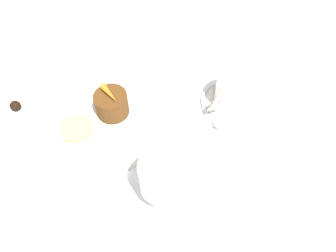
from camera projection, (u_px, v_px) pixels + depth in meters
The scene contains 11 objects.
ground_plane at pixel (122, 125), 0.66m from camera, with size 3.00×3.00×0.00m, color white.
dinner_plate at pixel (104, 120), 0.66m from camera, with size 0.25×0.25×0.01m.
saucer at pixel (233, 103), 0.69m from camera, with size 0.14×0.14×0.01m.
coffee_cup at pixel (238, 91), 0.65m from camera, with size 0.12×0.09×0.07m.
spoon at pixel (216, 110), 0.67m from camera, with size 0.08×0.10×0.00m.
wine_glass at pixel (163, 178), 0.51m from camera, with size 0.08×0.08×0.11m.
fork at pixel (186, 95), 0.70m from camera, with size 0.02×0.18×0.01m.
dessert_cake at pixel (110, 105), 0.64m from camera, with size 0.07×0.07×0.05m.
carrot_garnish at pixel (108, 95), 0.62m from camera, with size 0.01×0.05×0.01m.
pineapple_slice at pixel (77, 129), 0.63m from camera, with size 0.06×0.06×0.01m.
chocolate_truffle at pixel (15, 106), 0.68m from camera, with size 0.02×0.02×0.02m.
Camera 1 is at (0.17, 0.36, 0.54)m, focal length 35.00 mm.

